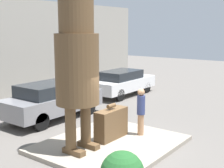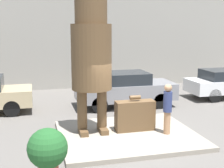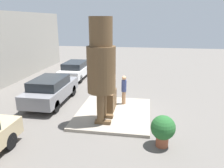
{
  "view_description": "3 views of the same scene",
  "coord_description": "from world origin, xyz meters",
  "px_view_note": "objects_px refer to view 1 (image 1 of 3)",
  "views": [
    {
      "loc": [
        -7.9,
        -5.99,
        3.9
      ],
      "look_at": [
        -0.07,
        -0.11,
        2.15
      ],
      "focal_mm": 50.0,
      "sensor_mm": 36.0,
      "label": 1
    },
    {
      "loc": [
        -2.99,
        -9.57,
        3.68
      ],
      "look_at": [
        -0.5,
        0.16,
        1.81
      ],
      "focal_mm": 50.0,
      "sensor_mm": 36.0,
      "label": 2
    },
    {
      "loc": [
        -10.69,
        -1.67,
        4.88
      ],
      "look_at": [
        -0.54,
        0.0,
        1.85
      ],
      "focal_mm": 35.0,
      "sensor_mm": 36.0,
      "label": 3
    }
  ],
  "objects_px": {
    "parked_car_grey": "(52,100)",
    "tourist": "(141,110)",
    "giant_suitcase": "(111,124)",
    "parked_car_white": "(122,82)",
    "statue_figure": "(77,59)"
  },
  "relations": [
    {
      "from": "tourist",
      "to": "parked_car_grey",
      "type": "relative_size",
      "value": 0.37
    },
    {
      "from": "parked_car_grey",
      "to": "parked_car_white",
      "type": "bearing_deg",
      "value": 3.7
    },
    {
      "from": "statue_figure",
      "to": "giant_suitcase",
      "type": "relative_size",
      "value": 3.63
    },
    {
      "from": "statue_figure",
      "to": "tourist",
      "type": "height_order",
      "value": "statue_figure"
    },
    {
      "from": "statue_figure",
      "to": "giant_suitcase",
      "type": "distance_m",
      "value": 2.76
    },
    {
      "from": "parked_car_grey",
      "to": "tourist",
      "type": "bearing_deg",
      "value": -87.52
    },
    {
      "from": "giant_suitcase",
      "to": "statue_figure",
      "type": "bearing_deg",
      "value": 172.94
    },
    {
      "from": "statue_figure",
      "to": "parked_car_grey",
      "type": "distance_m",
      "value": 4.72
    },
    {
      "from": "statue_figure",
      "to": "giant_suitcase",
      "type": "height_order",
      "value": "statue_figure"
    },
    {
      "from": "statue_figure",
      "to": "giant_suitcase",
      "type": "bearing_deg",
      "value": -7.06
    },
    {
      "from": "tourist",
      "to": "parked_car_white",
      "type": "height_order",
      "value": "tourist"
    },
    {
      "from": "giant_suitcase",
      "to": "tourist",
      "type": "height_order",
      "value": "tourist"
    },
    {
      "from": "statue_figure",
      "to": "parked_car_white",
      "type": "bearing_deg",
      "value": 26.28
    },
    {
      "from": "giant_suitcase",
      "to": "parked_car_white",
      "type": "distance_m",
      "value": 7.77
    },
    {
      "from": "giant_suitcase",
      "to": "tourist",
      "type": "distance_m",
      "value": 1.18
    }
  ]
}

